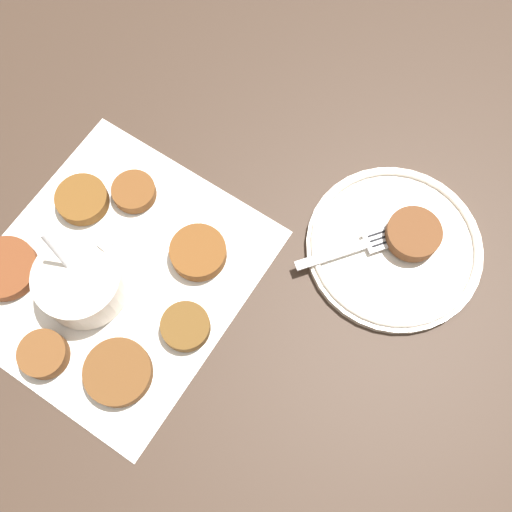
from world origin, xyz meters
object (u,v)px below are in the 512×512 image
Objects in this scene: serving_plate at (394,246)px; fritter_on_plate at (413,234)px; sauce_bowl at (82,283)px; fork at (365,244)px.

serving_plate is 3.25× the size of fritter_on_plate.
serving_plate is 0.03m from fritter_on_plate.
sauce_bowl is at bearing 136.38° from serving_plate.
fritter_on_plate is at bearing -26.97° from serving_plate.
fork is at bearing -42.87° from sauce_bowl.
sauce_bowl is 0.84× the size of fork.
sauce_bowl is at bearing 137.28° from fritter_on_plate.
fritter_on_plate is 0.50× the size of fork.
serving_plate is at bearing -43.62° from sauce_bowl.
serving_plate is at bearing 153.03° from fritter_on_plate.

